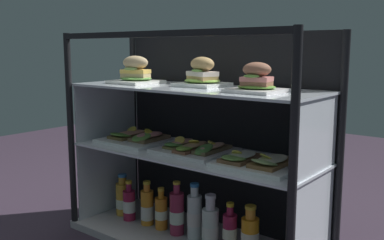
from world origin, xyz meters
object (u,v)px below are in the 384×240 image
plated_roll_sandwich_mid_right (202,75)px  juice_bottle_front_middle (210,226)px  open_sandwich_tray_near_right_corner (195,148)px  juice_bottle_back_left (195,216)px  juice_bottle_front_right_end (147,208)px  plated_roll_sandwich_near_right_corner (257,81)px  plated_roll_sandwich_center (136,74)px  juice_bottle_back_center (123,198)px  juice_bottle_front_second (250,237)px  juice_bottle_tucked_behind (129,204)px  open_sandwich_tray_near_left_corner (137,138)px  juice_bottle_back_right (177,213)px  open_sandwich_tray_mid_right (258,162)px  juice_bottle_near_post (161,212)px  juice_bottle_front_left_end (230,232)px

plated_roll_sandwich_mid_right → juice_bottle_front_middle: bearing=-36.3°
plated_roll_sandwich_mid_right → juice_bottle_front_middle: size_ratio=0.84×
open_sandwich_tray_near_right_corner → juice_bottle_back_left: 0.30m
juice_bottle_front_right_end → plated_roll_sandwich_near_right_corner: bearing=-1.4°
plated_roll_sandwich_center → juice_bottle_back_left: (0.34, 0.01, -0.61)m
juice_bottle_back_left → juice_bottle_back_center: bearing=179.8°
plated_roll_sandwich_mid_right → juice_bottle_front_second: (0.29, -0.06, -0.62)m
juice_bottle_back_center → juice_bottle_tucked_behind: (0.08, -0.03, -0.01)m
plated_roll_sandwich_mid_right → open_sandwich_tray_near_left_corner: 0.47m
plated_roll_sandwich_mid_right → juice_bottle_front_right_end: size_ratio=0.91×
plated_roll_sandwich_mid_right → juice_bottle_back_right: (-0.09, -0.07, -0.61)m
plated_roll_sandwich_center → juice_bottle_back_center: (-0.12, 0.01, -0.63)m
juice_bottle_front_second → juice_bottle_tucked_behind: bearing=-178.1°
open_sandwich_tray_mid_right → juice_bottle_front_second: size_ratio=1.41×
plated_roll_sandwich_center → open_sandwich_tray_near_right_corner: 0.45m
plated_roll_sandwich_center → juice_bottle_near_post: size_ratio=1.02×
plated_roll_sandwich_center → plated_roll_sandwich_near_right_corner: size_ratio=1.06×
plated_roll_sandwich_near_right_corner → juice_bottle_back_center: 0.99m
juice_bottle_front_right_end → juice_bottle_back_left: (0.27, 0.02, 0.02)m
plated_roll_sandwich_center → plated_roll_sandwich_mid_right: size_ratio=1.05×
open_sandwich_tray_mid_right → juice_bottle_front_left_end: (-0.13, 0.02, -0.32)m
juice_bottle_front_right_end → juice_bottle_front_second: (0.56, 0.01, 0.01)m
plated_roll_sandwich_near_right_corner → open_sandwich_tray_mid_right: size_ratio=0.61×
juice_bottle_back_center → open_sandwich_tray_mid_right: bearing=-2.2°
juice_bottle_tucked_behind → juice_bottle_near_post: juice_bottle_tucked_behind is taller
juice_bottle_back_left → open_sandwich_tray_near_right_corner: bearing=135.5°
juice_bottle_back_center → juice_bottle_tucked_behind: bearing=-22.6°
juice_bottle_tucked_behind → juice_bottle_back_right: 0.29m
open_sandwich_tray_near_right_corner → juice_bottle_front_second: (0.29, -0.01, -0.31)m
open_sandwich_tray_mid_right → plated_roll_sandwich_mid_right: bearing=166.0°
open_sandwich_tray_mid_right → juice_bottle_back_center: 0.84m
plated_roll_sandwich_near_right_corner → juice_bottle_front_second: (-0.03, 0.02, -0.62)m
open_sandwich_tray_mid_right → juice_bottle_front_middle: open_sandwich_tray_mid_right is taller
juice_bottle_tucked_behind → juice_bottle_back_right: bearing=3.2°
juice_bottle_front_middle → plated_roll_sandwich_center: bearing=178.5°
open_sandwich_tray_near_left_corner → juice_bottle_near_post: 0.37m
juice_bottle_tucked_behind → juice_bottle_front_left_end: (0.57, 0.02, 0.01)m
juice_bottle_front_right_end → juice_bottle_back_left: bearing=3.5°
juice_bottle_front_right_end → juice_bottle_back_left: size_ratio=0.84×
plated_roll_sandwich_near_right_corner → juice_bottle_front_left_end: size_ratio=0.90×
plated_roll_sandwich_mid_right → juice_bottle_front_left_end: (0.19, -0.06, -0.63)m
plated_roll_sandwich_center → juice_bottle_back_left: plated_roll_sandwich_center is taller
juice_bottle_front_right_end → juice_bottle_back_left: 0.27m
juice_bottle_near_post → juice_bottle_back_right: (0.09, -0.00, 0.02)m
plated_roll_sandwich_center → juice_bottle_back_left: bearing=1.9°
juice_bottle_front_right_end → juice_bottle_near_post: juice_bottle_front_right_end is taller
open_sandwich_tray_mid_right → plated_roll_sandwich_near_right_corner: bearing=-170.1°
plated_roll_sandwich_center → juice_bottle_front_middle: 0.76m
open_sandwich_tray_mid_right → juice_bottle_front_second: (-0.04, 0.02, -0.32)m
open_sandwich_tray_mid_right → juice_bottle_back_left: open_sandwich_tray_mid_right is taller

